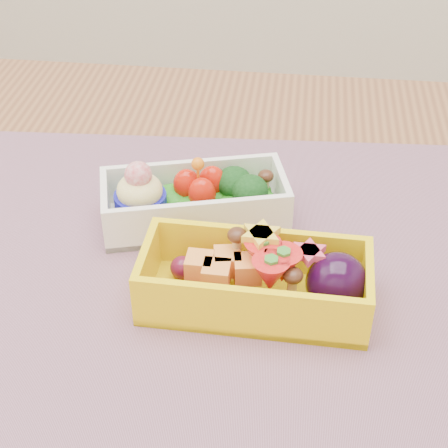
# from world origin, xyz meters

# --- Properties ---
(table) EXTENTS (1.20, 0.80, 0.75)m
(table) POSITION_xyz_m (0.00, 0.00, 0.65)
(table) COLOR brown
(table) RESTS_ON ground
(placemat) EXTENTS (0.60, 0.47, 0.00)m
(placemat) POSITION_xyz_m (-0.04, -0.01, 0.75)
(placemat) COLOR gray
(placemat) RESTS_ON table
(bento_white) EXTENTS (0.20, 0.13, 0.08)m
(bento_white) POSITION_xyz_m (-0.07, 0.04, 0.78)
(bento_white) COLOR white
(bento_white) RESTS_ON placemat
(bento_yellow) EXTENTS (0.20, 0.09, 0.07)m
(bento_yellow) POSITION_xyz_m (0.00, -0.07, 0.78)
(bento_yellow) COLOR yellow
(bento_yellow) RESTS_ON placemat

